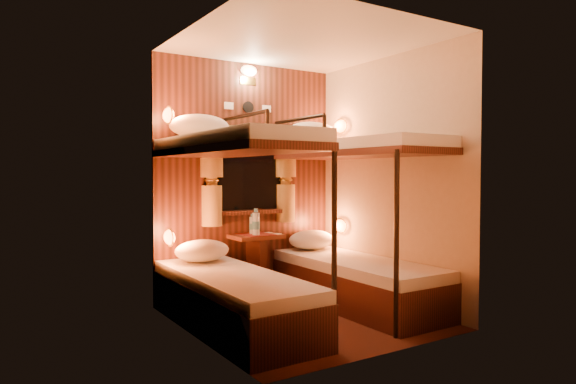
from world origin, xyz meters
TOP-DOWN VIEW (x-y plane):
  - floor at (0.00, 0.00)m, footprint 2.10×2.10m
  - ceiling at (0.00, 0.00)m, footprint 2.10×2.10m
  - wall_back at (0.00, 1.05)m, footprint 2.40×0.00m
  - wall_front at (0.00, -1.05)m, footprint 2.40×0.00m
  - wall_left at (-1.00, 0.00)m, footprint 0.00×2.40m
  - wall_right at (1.00, 0.00)m, footprint 0.00×2.40m
  - back_panel at (0.00, 1.04)m, footprint 2.00×0.03m
  - bunk_left at (-0.65, 0.07)m, footprint 0.72×1.90m
  - bunk_right at (0.65, 0.07)m, footprint 0.72×1.90m
  - window at (0.00, 1.00)m, footprint 1.00×0.12m
  - curtains at (0.00, 0.97)m, footprint 1.10×0.22m
  - back_fixtures at (0.00, 1.00)m, footprint 0.54×0.09m
  - reading_lamps at (-0.00, 0.70)m, footprint 2.00×0.20m
  - table at (0.00, 0.85)m, footprint 0.50×0.34m
  - bottle_left at (-0.04, 0.78)m, footprint 0.08×0.08m
  - bottle_right at (-0.02, 0.90)m, footprint 0.06×0.06m
  - sachet_a at (0.20, 0.76)m, footprint 0.09×0.08m
  - sachet_b at (0.18, 0.90)m, footprint 0.08×0.07m
  - pillow_lower_left at (-0.65, 0.70)m, footprint 0.51×0.37m
  - pillow_lower_right at (0.65, 0.81)m, footprint 0.52×0.37m
  - pillow_upper_left at (-0.65, 0.74)m, footprint 0.57×0.41m
  - pillow_upper_right at (0.65, 0.81)m, footprint 0.58×0.42m

SIDE VIEW (x-z plane):
  - floor at x=0.00m, z-range 0.00..0.00m
  - table at x=0.00m, z-range 0.09..0.74m
  - pillow_lower_left at x=-0.65m, z-range 0.46..0.66m
  - bunk_left at x=-0.65m, z-range -0.35..1.47m
  - bunk_right at x=0.65m, z-range -0.35..1.47m
  - pillow_lower_right at x=0.65m, z-range 0.46..0.66m
  - sachet_b at x=0.18m, z-range 0.65..0.66m
  - sachet_a at x=0.20m, z-range 0.65..0.66m
  - bottle_right at x=-0.02m, z-range 0.64..0.84m
  - bottle_left at x=-0.04m, z-range 0.63..0.90m
  - window at x=0.00m, z-range 0.79..1.58m
  - wall_back at x=0.00m, z-range 0.00..2.40m
  - wall_front at x=0.00m, z-range 0.00..2.40m
  - wall_left at x=-1.00m, z-range 0.00..2.40m
  - wall_right at x=1.00m, z-range 0.00..2.40m
  - back_panel at x=0.00m, z-range 0.00..2.40m
  - reading_lamps at x=0.00m, z-range 0.62..1.86m
  - curtains at x=0.00m, z-range 0.76..1.76m
  - pillow_upper_left at x=-0.65m, z-range 1.59..1.81m
  - pillow_upper_right at x=0.65m, z-range 1.59..1.82m
  - back_fixtures at x=0.00m, z-range 2.00..2.49m
  - ceiling at x=0.00m, z-range 2.40..2.40m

